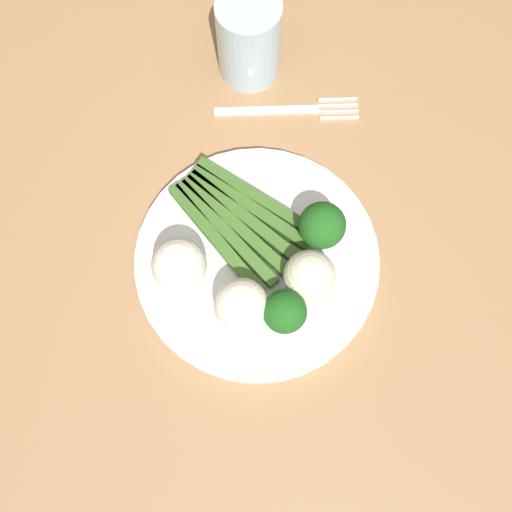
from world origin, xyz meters
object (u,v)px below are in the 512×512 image
asparagus_bundle (237,220)px  dining_table (301,237)px  broccoli_left (286,312)px  cauliflower_mid (308,276)px  water_glass (248,39)px  cauliflower_edge (240,305)px  cauliflower_right (178,265)px  plate (256,260)px  broccoli_near_center (321,225)px  fork (288,110)px

asparagus_bundle → dining_table: bearing=58.5°
broccoli_left → cauliflower_mid: bearing=162.4°
cauliflower_mid → water_glass: (-0.25, -0.12, 0.01)m
cauliflower_edge → cauliflower_right: cauliflower_right is taller
cauliflower_mid → cauliflower_right: bearing=-81.6°
broccoli_left → cauliflower_edge: same height
plate → broccoli_left: size_ratio=4.84×
dining_table → asparagus_bundle: size_ratio=8.28×
broccoli_near_center → water_glass: water_glass is taller
plate → fork: size_ratio=1.53×
broccoli_left → water_glass: (-0.29, -0.11, 0.00)m
broccoli_near_center → cauliflower_mid: bearing=-1.8°
fork → water_glass: (-0.05, -0.06, 0.05)m
broccoli_left → cauliflower_edge: size_ratio=0.99×
asparagus_bundle → cauliflower_mid: cauliflower_mid is taller
cauliflower_mid → cauliflower_right: cauliflower_right is taller
dining_table → cauliflower_edge: bearing=-17.8°
cauliflower_right → water_glass: size_ratio=0.55×
asparagus_bundle → broccoli_left: size_ratio=3.14×
broccoli_left → cauliflower_edge: bearing=-87.0°
plate → asparagus_bundle: asparagus_bundle is taller
cauliflower_edge → water_glass: 0.30m
cauliflower_mid → water_glass: water_glass is taller
broccoli_left → water_glass: bearing=-159.7°
asparagus_bundle → water_glass: 0.20m
dining_table → asparagus_bundle: (0.04, -0.07, 0.11)m
asparagus_bundle → broccoli_left: bearing=-22.3°
dining_table → broccoli_near_center: broccoli_near_center is taller
broccoli_near_center → cauliflower_edge: broccoli_near_center is taller
broccoli_left → cauliflower_edge: (0.00, -0.04, -0.00)m
fork → dining_table: bearing=-83.1°
dining_table → asparagus_bundle: bearing=-60.9°
dining_table → cauliflower_mid: 0.16m
cauliflower_right → broccoli_left: bearing=78.8°
asparagus_bundle → fork: size_ratio=0.99×
cauliflower_mid → broccoli_near_center: bearing=178.2°
broccoli_near_center → broccoli_left: (0.09, -0.01, -0.00)m
plate → broccoli_near_center: size_ratio=4.36×
cauliflower_mid → cauliflower_edge: 0.07m
plate → cauliflower_right: (0.03, -0.07, 0.03)m
plate → fork: 0.19m
water_glass → asparagus_bundle: bearing=10.2°
asparagus_bundle → cauliflower_mid: size_ratio=3.19×
plate → broccoli_near_center: broccoli_near_center is taller
plate → cauliflower_right: 0.08m
dining_table → water_glass: size_ratio=13.57×
asparagus_bundle → broccoli_near_center: size_ratio=2.83×
plate → broccoli_near_center: 0.08m
fork → water_glass: size_ratio=1.65×
cauliflower_edge → cauliflower_right: 0.07m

